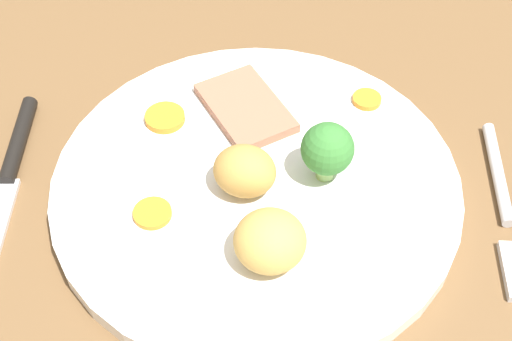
{
  "coord_description": "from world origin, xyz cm",
  "views": [
    {
      "loc": [
        3.51,
        34.87,
        44.55
      ],
      "look_at": [
        3.28,
        1.36,
        6.0
      ],
      "focal_mm": 50.62,
      "sensor_mm": 36.0,
      "label": 1
    }
  ],
  "objects": [
    {
      "name": "fork",
      "position": [
        -14.47,
        3.73,
        3.99
      ],
      "size": [
        2.46,
        15.31,
        0.9
      ],
      "rotation": [
        0.0,
        0.0,
        1.5
      ],
      "color": "silver",
      "rests_on": "dining_table"
    },
    {
      "name": "carrot_coin_side",
      "position": [
        -5.55,
        -6.71,
        5.23
      ],
      "size": [
        2.28,
        2.28,
        0.45
      ],
      "primitive_type": "cylinder",
      "color": "orange",
      "rests_on": "dinner_plate"
    },
    {
      "name": "roast_potato_left",
      "position": [
        4.07,
        2.07,
        6.77
      ],
      "size": [
        5.46,
        5.13,
        3.55
      ],
      "primitive_type": "ellipsoid",
      "rotation": [
        0.0,
        0.0,
        2.83
      ],
      "color": "#BC8C42",
      "rests_on": "dinner_plate"
    },
    {
      "name": "meat_slice_main",
      "position": [
        4.05,
        -5.65,
        5.4
      ],
      "size": [
        8.33,
        9.48,
        0.8
      ],
      "primitive_type": "cube",
      "rotation": [
        0.0,
        0.0,
        5.21
      ],
      "color": "#9E664C",
      "rests_on": "dinner_plate"
    },
    {
      "name": "broccoli_floret",
      "position": [
        -1.69,
        1.0,
        7.74
      ],
      "size": [
        3.78,
        3.78,
        4.73
      ],
      "color": "#8CB766",
      "rests_on": "dinner_plate"
    },
    {
      "name": "knife",
      "position": [
        21.59,
        -0.14,
        4.05
      ],
      "size": [
        1.82,
        18.52,
        1.2
      ],
      "rotation": [
        0.0,
        0.0,
        1.56
      ],
      "color": "black",
      "rests_on": "dining_table"
    },
    {
      "name": "carrot_coin_back",
      "position": [
        10.43,
        4.53,
        5.21
      ],
      "size": [
        2.68,
        2.68,
        0.42
      ],
      "primitive_type": "cylinder",
      "color": "orange",
      "rests_on": "dinner_plate"
    },
    {
      "name": "dinner_plate",
      "position": [
        3.28,
        1.36,
        4.3
      ],
      "size": [
        29.5,
        29.5,
        1.4
      ],
      "primitive_type": "cylinder",
      "color": "white",
      "rests_on": "dining_table"
    },
    {
      "name": "dining_table",
      "position": [
        0.0,
        0.0,
        1.8
      ],
      "size": [
        120.0,
        84.0,
        3.6
      ],
      "primitive_type": "cube",
      "color": "brown",
      "rests_on": "ground"
    },
    {
      "name": "roast_potato_right",
      "position": [
        2.43,
        8.06,
        6.85
      ],
      "size": [
        5.7,
        5.65,
        3.69
      ],
      "primitive_type": "ellipsoid",
      "rotation": [
        0.0,
        0.0,
        0.24
      ],
      "color": "tan",
      "rests_on": "dinner_plate"
    },
    {
      "name": "carrot_coin_front",
      "position": [
        10.27,
        -4.72,
        5.28
      ],
      "size": [
        3.09,
        3.09,
        0.57
      ],
      "primitive_type": "cylinder",
      "color": "orange",
      "rests_on": "dinner_plate"
    }
  ]
}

